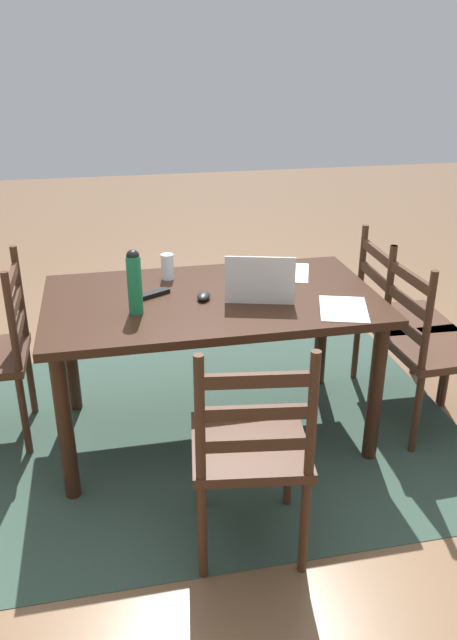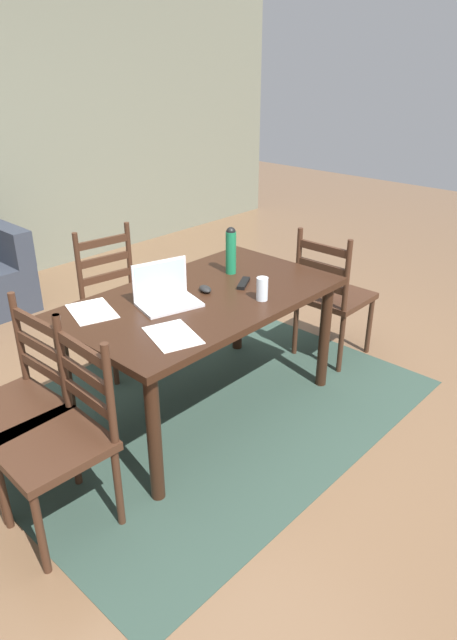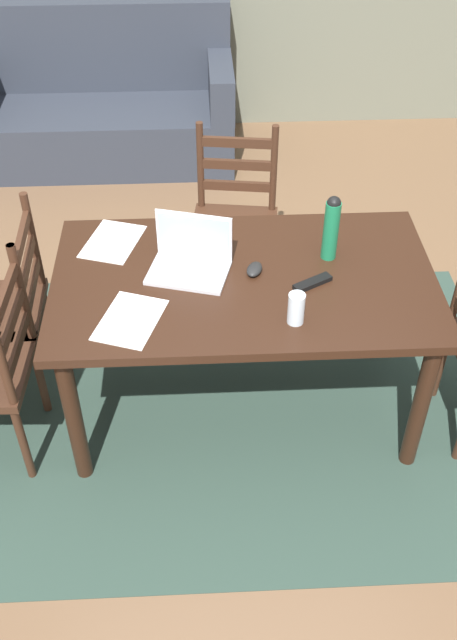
# 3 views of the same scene
# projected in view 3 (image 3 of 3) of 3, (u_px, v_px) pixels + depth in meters

# --- Properties ---
(ground_plane) EXTENTS (14.00, 14.00, 0.00)m
(ground_plane) POSITION_uv_depth(u_px,v_px,m) (242.00, 402.00, 3.44)
(ground_plane) COLOR brown
(area_rug) EXTENTS (2.55, 1.92, 0.01)m
(area_rug) POSITION_uv_depth(u_px,v_px,m) (242.00, 401.00, 3.44)
(area_rug) COLOR #2D4238
(area_rug) RESTS_ON ground
(dining_table) EXTENTS (1.58, 0.91, 0.76)m
(dining_table) POSITION_uv_depth(u_px,v_px,m) (244.00, 295.00, 3.00)
(dining_table) COLOR black
(dining_table) RESTS_ON ground
(chair_far_head) EXTENTS (0.50, 0.50, 0.95)m
(chair_far_head) POSITION_uv_depth(u_px,v_px,m) (234.00, 225.00, 3.75)
(chair_far_head) COLOR #3D2316
(chair_far_head) RESTS_ON ground
(chair_left_far) EXTENTS (0.45, 0.45, 0.95)m
(chair_left_far) POSITION_uv_depth(u_px,v_px,m) (2.00, 311.00, 3.23)
(chair_left_far) COLOR #3D2316
(chair_left_far) RESTS_ON ground
(couch) EXTENTS (1.80, 0.80, 1.00)m
(couch) POSITION_uv_depth(u_px,v_px,m) (104.00, 106.00, 5.07)
(couch) COLOR #2D333D
(couch) RESTS_ON ground
(laptop) EXTENTS (0.37, 0.30, 0.23)m
(laptop) POSITION_uv_depth(u_px,v_px,m) (191.00, 256.00, 2.95)
(laptop) COLOR silver
(laptop) RESTS_ON dining_table
(water_bottle) EXTENTS (0.06, 0.06, 0.29)m
(water_bottle) POSITION_uv_depth(u_px,v_px,m) (331.00, 227.00, 2.95)
(water_bottle) COLOR #197247
(water_bottle) RESTS_ON dining_table
(drinking_glass) EXTENTS (0.06, 0.06, 0.13)m
(drinking_glass) POSITION_uv_depth(u_px,v_px,m) (296.00, 308.00, 2.69)
(drinking_glass) COLOR silver
(drinking_glass) RESTS_ON dining_table
(computer_mouse) EXTENTS (0.09, 0.11, 0.03)m
(computer_mouse) POSITION_uv_depth(u_px,v_px,m) (254.00, 269.00, 2.95)
(computer_mouse) COLOR black
(computer_mouse) RESTS_ON dining_table
(tv_remote) EXTENTS (0.17, 0.12, 0.02)m
(tv_remote) POSITION_uv_depth(u_px,v_px,m) (313.00, 283.00, 2.90)
(tv_remote) COLOR black
(tv_remote) RESTS_ON dining_table
(paper_stack_left) EXTENTS (0.29, 0.35, 0.00)m
(paper_stack_left) POSITION_uv_depth(u_px,v_px,m) (113.00, 242.00, 3.13)
(paper_stack_left) COLOR white
(paper_stack_left) RESTS_ON dining_table
(paper_stack_right) EXTENTS (0.30, 0.35, 0.00)m
(paper_stack_right) POSITION_uv_depth(u_px,v_px,m) (130.00, 320.00, 2.74)
(paper_stack_right) COLOR white
(paper_stack_right) RESTS_ON dining_table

